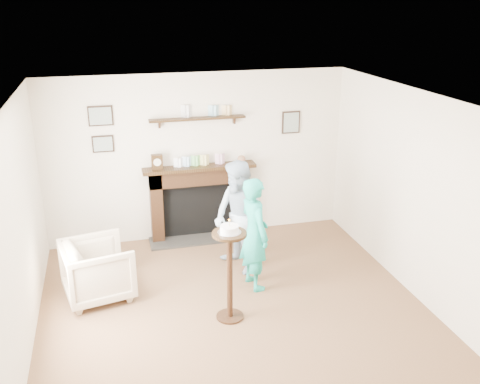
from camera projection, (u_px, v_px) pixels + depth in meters
name	position (u px, v px, depth m)	size (l,w,h in m)	color
ground	(240.00, 322.00, 6.12)	(5.00, 5.00, 0.00)	brown
room_shell	(225.00, 169.00, 6.19)	(4.54, 5.02, 2.52)	#F3E2CE
armchair	(100.00, 296.00, 6.65)	(0.78, 0.80, 0.73)	#BFA48D
man	(238.00, 269.00, 7.31)	(0.74, 0.58, 1.52)	#B1BEDD
woman	(254.00, 285.00, 6.90)	(0.53, 0.35, 1.46)	#1FAF9F
pedestal_table	(230.00, 259.00, 5.95)	(0.39, 0.39, 1.24)	black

